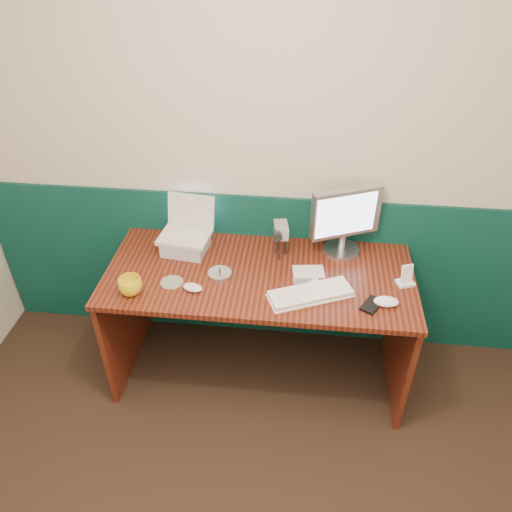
# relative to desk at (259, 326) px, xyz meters

# --- Properties ---
(back_wall) EXTENTS (3.50, 0.04, 2.50)m
(back_wall) POSITION_rel_desk_xyz_m (0.07, 0.37, 0.88)
(back_wall) COLOR beige
(back_wall) RESTS_ON ground
(wainscot) EXTENTS (3.48, 0.02, 1.00)m
(wainscot) POSITION_rel_desk_xyz_m (0.07, 0.36, 0.12)
(wainscot) COLOR #083528
(wainscot) RESTS_ON ground
(desk) EXTENTS (1.60, 0.70, 0.75)m
(desk) POSITION_rel_desk_xyz_m (0.00, 0.00, 0.00)
(desk) COLOR #361409
(desk) RESTS_ON ground
(laptop_riser) EXTENTS (0.25, 0.22, 0.08)m
(laptop_riser) POSITION_rel_desk_xyz_m (-0.42, 0.16, 0.41)
(laptop_riser) COLOR silver
(laptop_riser) RESTS_ON desk
(laptop) EXTENTS (0.29, 0.23, 0.22)m
(laptop) POSITION_rel_desk_xyz_m (-0.42, 0.16, 0.57)
(laptop) COLOR silver
(laptop) RESTS_ON laptop_riser
(monitor) EXTENTS (0.39, 0.25, 0.38)m
(monitor) POSITION_rel_desk_xyz_m (0.43, 0.25, 0.56)
(monitor) COLOR #B6B6BB
(monitor) RESTS_ON desk
(keyboard) EXTENTS (0.43, 0.29, 0.02)m
(keyboard) POSITION_rel_desk_xyz_m (0.27, -0.15, 0.39)
(keyboard) COLOR white
(keyboard) RESTS_ON desk
(mouse_right) EXTENTS (0.12, 0.07, 0.04)m
(mouse_right) POSITION_rel_desk_xyz_m (0.63, -0.18, 0.40)
(mouse_right) COLOR white
(mouse_right) RESTS_ON desk
(mouse_left) EXTENTS (0.11, 0.08, 0.03)m
(mouse_left) POSITION_rel_desk_xyz_m (-0.31, -0.17, 0.39)
(mouse_left) COLOR white
(mouse_left) RESTS_ON desk
(mug) EXTENTS (0.12, 0.12, 0.09)m
(mug) POSITION_rel_desk_xyz_m (-0.61, -0.23, 0.42)
(mug) COLOR yellow
(mug) RESTS_ON desk
(camcorder) EXTENTS (0.12, 0.16, 0.22)m
(camcorder) POSITION_rel_desk_xyz_m (0.10, 0.17, 0.49)
(camcorder) COLOR silver
(camcorder) RESTS_ON desk
(cd_spindle) EXTENTS (0.12, 0.12, 0.03)m
(cd_spindle) POSITION_rel_desk_xyz_m (-0.20, -0.05, 0.39)
(cd_spindle) COLOR #B4BEC5
(cd_spindle) RESTS_ON desk
(cd_loose_a) EXTENTS (0.12, 0.12, 0.00)m
(cd_loose_a) POSITION_rel_desk_xyz_m (-0.43, -0.12, 0.38)
(cd_loose_a) COLOR silver
(cd_loose_a) RESTS_ON desk
(cd_loose_b) EXTENTS (0.13, 0.13, 0.00)m
(cd_loose_b) POSITION_rel_desk_xyz_m (0.24, -0.03, 0.38)
(cd_loose_b) COLOR #AFB3BF
(cd_loose_b) RESTS_ON desk
(pen) EXTENTS (0.12, 0.08, 0.01)m
(pen) POSITION_rel_desk_xyz_m (0.27, -0.07, 0.38)
(pen) COLOR black
(pen) RESTS_ON desk
(papers) EXTENTS (0.18, 0.13, 0.00)m
(papers) POSITION_rel_desk_xyz_m (0.25, 0.04, 0.38)
(papers) COLOR white
(papers) RESTS_ON desk
(dock) EXTENTS (0.10, 0.09, 0.02)m
(dock) POSITION_rel_desk_xyz_m (0.74, -0.01, 0.38)
(dock) COLOR white
(dock) RESTS_ON desk
(music_player) EXTENTS (0.06, 0.05, 0.10)m
(music_player) POSITION_rel_desk_xyz_m (0.74, -0.01, 0.44)
(music_player) COLOR white
(music_player) RESTS_ON dock
(pda) EXTENTS (0.12, 0.14, 0.01)m
(pda) POSITION_rel_desk_xyz_m (0.56, -0.19, 0.38)
(pda) COLOR black
(pda) RESTS_ON desk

